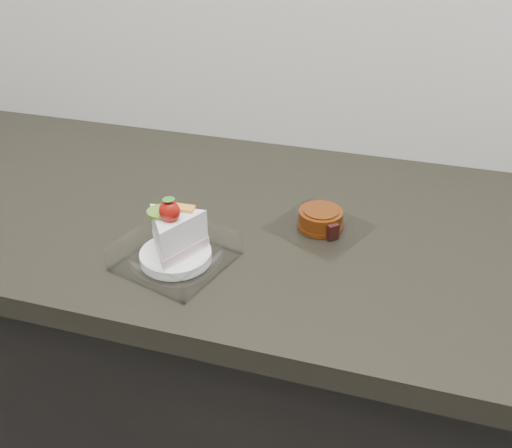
# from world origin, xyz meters

# --- Properties ---
(counter) EXTENTS (2.04, 0.64, 0.90)m
(counter) POSITION_xyz_m (0.00, 1.69, 0.45)
(counter) COLOR black
(counter) RESTS_ON ground
(cake_tray) EXTENTS (0.19, 0.19, 0.12)m
(cake_tray) POSITION_xyz_m (-0.19, 1.52, 0.93)
(cake_tray) COLOR white
(cake_tray) RESTS_ON counter
(mooncake_wrap) EXTENTS (0.19, 0.19, 0.04)m
(mooncake_wrap) POSITION_xyz_m (0.01, 1.68, 0.91)
(mooncake_wrap) COLOR white
(mooncake_wrap) RESTS_ON counter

